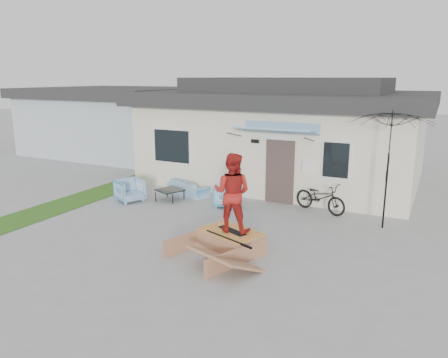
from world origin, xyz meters
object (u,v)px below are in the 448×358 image
at_px(coffee_table, 170,195).
at_px(patio_umbrella, 388,166).
at_px(bicycle, 321,194).
at_px(skater, 232,191).
at_px(skateboard, 232,230).
at_px(armchair_right, 227,195).
at_px(loveseat, 188,185).
at_px(skate_ramp, 230,241).
at_px(armchair_left, 130,189).

xyz_separation_m(coffee_table, patio_umbrella, (6.79, 0.40, 1.56)).
distance_m(bicycle, skater, 4.23).
xyz_separation_m(bicycle, skateboard, (-1.10, -3.98, -0.05)).
bearing_deg(armchair_right, skateboard, 20.74).
bearing_deg(loveseat, skate_ramp, 154.12).
distance_m(patio_umbrella, skateboard, 4.67).
height_order(coffee_table, patio_umbrella, patio_umbrella).
height_order(bicycle, skate_ramp, bicycle).
height_order(loveseat, coffee_table, loveseat).
height_order(armchair_left, patio_umbrella, patio_umbrella).
distance_m(coffee_table, skateboard, 4.77).
xyz_separation_m(loveseat, coffee_table, (-0.13, -1.00, -0.14)).
bearing_deg(armchair_left, patio_umbrella, -57.63).
bearing_deg(skate_ramp, skater, 90.00).
bearing_deg(bicycle, coffee_table, 121.47).
bearing_deg(skate_ramp, armchair_left, 174.70).
distance_m(loveseat, armchair_left, 2.10).
bearing_deg(armchair_right, coffee_table, -90.68).
relative_size(bicycle, skateboard, 2.07).
relative_size(bicycle, patio_umbrella, 0.77).
relative_size(coffee_table, patio_umbrella, 0.33).
distance_m(armchair_left, skater, 5.49).
height_order(coffee_table, bicycle, bicycle).
height_order(armchair_right, skater, skater).
xyz_separation_m(armchair_right, skate_ramp, (1.69, -3.22, -0.14)).
bearing_deg(coffee_table, bicycle, 12.25).
distance_m(armchair_right, skater, 3.77).
relative_size(armchair_right, bicycle, 0.43).
bearing_deg(skate_ramp, loveseat, 152.17).
xyz_separation_m(armchair_right, skateboard, (1.71, -3.17, 0.13)).
bearing_deg(coffee_table, patio_umbrella, 3.37).
bearing_deg(coffee_table, armchair_left, -149.31).
height_order(armchair_left, skateboard, armchair_left).
height_order(armchair_left, armchair_right, armchair_left).
xyz_separation_m(skate_ramp, skateboard, (0.02, 0.05, 0.27)).
bearing_deg(armchair_right, bicycle, 98.44).
relative_size(armchair_right, skate_ramp, 0.39).
bearing_deg(patio_umbrella, skater, -132.39).
xyz_separation_m(loveseat, armchair_left, (-1.27, -1.67, 0.09)).
relative_size(armchair_left, skate_ramp, 0.43).
relative_size(skate_ramp, skateboard, 2.28).
relative_size(armchair_right, coffee_table, 1.00).
height_order(bicycle, patio_umbrella, patio_umbrella).
relative_size(armchair_left, patio_umbrella, 0.36).
bearing_deg(skate_ramp, skateboard, 90.00).
xyz_separation_m(armchair_left, skateboard, (4.90, -2.25, 0.09)).
xyz_separation_m(coffee_table, skater, (3.76, -2.93, 1.29)).
distance_m(coffee_table, skater, 4.93).
xyz_separation_m(armchair_right, patio_umbrella, (4.75, 0.15, 1.37)).
relative_size(armchair_right, patio_umbrella, 0.33).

